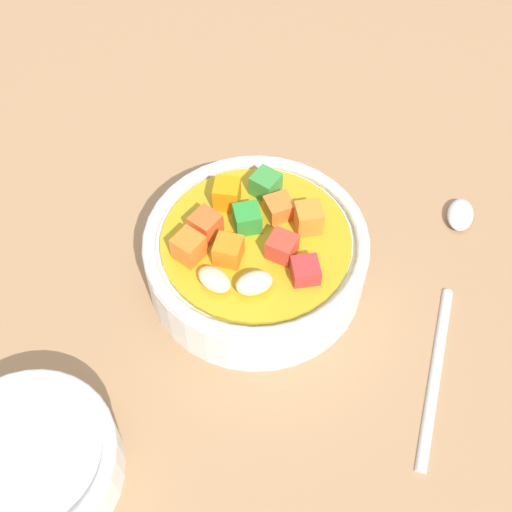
% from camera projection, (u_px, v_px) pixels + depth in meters
% --- Properties ---
extents(ground_plane, '(1.40, 1.40, 0.02)m').
position_uv_depth(ground_plane, '(256.00, 282.00, 0.50)').
color(ground_plane, '#9E754F').
extents(soup_bowl_main, '(0.16, 0.16, 0.07)m').
position_uv_depth(soup_bowl_main, '(256.00, 254.00, 0.47)').
color(soup_bowl_main, white).
rests_on(soup_bowl_main, ground_plane).
extents(spoon, '(0.09, 0.22, 0.01)m').
position_uv_depth(spoon, '(448.00, 293.00, 0.48)').
color(spoon, silver).
rests_on(spoon, ground_plane).
extents(side_bowl_small, '(0.11, 0.11, 0.04)m').
position_uv_depth(side_bowl_small, '(29.00, 464.00, 0.39)').
color(side_bowl_small, white).
rests_on(side_bowl_small, ground_plane).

